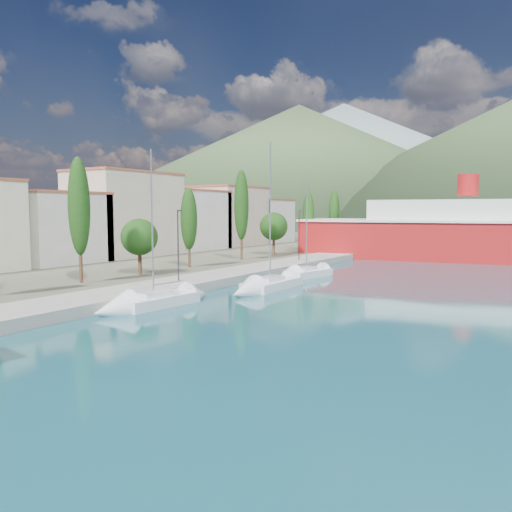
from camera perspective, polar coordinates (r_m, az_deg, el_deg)
The scene contains 9 objects.
ground at distance 137.86m, azimuth 24.61°, elevation 1.90°, with size 1400.00×1400.00×0.00m, color #174D58.
quay at distance 51.41m, azimuth -1.20°, elevation -1.93°, with size 5.00×88.00×0.80m, color gray.
land_strip at distance 84.85m, azimuth -18.99°, elevation 0.56°, with size 70.00×148.00×0.70m, color #565644.
town_buildings at distance 74.06m, azimuth -11.33°, elevation 4.15°, with size 9.20×69.20×11.30m.
tree_row at distance 59.31m, azimuth -3.39°, elevation 4.16°, with size 3.83×61.81×11.12m.
lamp_posts at distance 42.35m, azimuth -9.63°, elevation 1.47°, with size 0.15×47.10×6.06m.
sailboat_near at distance 35.21m, azimuth -13.65°, elevation -5.52°, with size 3.19×8.53×12.00m.
sailboat_mid at distance 41.77m, azimuth 0.31°, elevation -3.70°, with size 2.47×9.37×13.48m.
sailboat_far at distance 50.39m, azimuth 4.74°, elevation -2.20°, with size 3.78×7.66×10.79m.
Camera 1 is at (19.51, -16.30, 6.77)m, focal length 35.00 mm.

